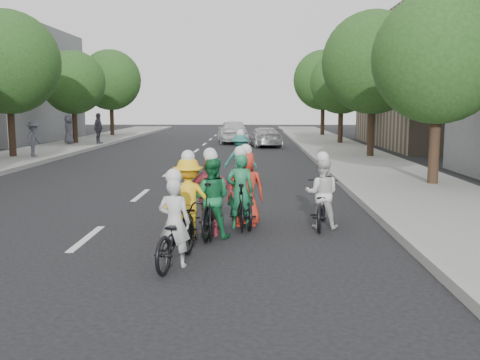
{
  "coord_description": "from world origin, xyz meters",
  "views": [
    {
      "loc": [
        3.23,
        -9.99,
        2.57
      ],
      "look_at": [
        2.94,
        1.12,
        1.0
      ],
      "focal_mm": 40.0,
      "sensor_mm": 36.0,
      "label": 1
    }
  ],
  "objects_px": {
    "cyclist_2": "(189,206)",
    "cyclist_6": "(321,200)",
    "cyclist_1": "(212,203)",
    "spectator_2": "(69,130)",
    "follow_car_lead": "(264,137)",
    "follow_car_trail": "(233,131)",
    "spectator_1": "(98,129)",
    "cyclist_3": "(211,203)",
    "cyclist_5": "(240,199)",
    "cyclist_0": "(175,232)",
    "cyclist_4": "(246,197)",
    "spectator_0": "(34,139)",
    "cyclist_7": "(240,163)"
  },
  "relations": [
    {
      "from": "cyclist_2",
      "to": "cyclist_6",
      "type": "relative_size",
      "value": 0.9
    },
    {
      "from": "cyclist_1",
      "to": "spectator_2",
      "type": "xyz_separation_m",
      "value": [
        -10.66,
        22.68,
        0.37
      ]
    },
    {
      "from": "cyclist_1",
      "to": "follow_car_lead",
      "type": "bearing_deg",
      "value": -87.18
    },
    {
      "from": "follow_car_trail",
      "to": "spectator_1",
      "type": "height_order",
      "value": "spectator_1"
    },
    {
      "from": "cyclist_1",
      "to": "follow_car_trail",
      "type": "relative_size",
      "value": 0.41
    },
    {
      "from": "cyclist_3",
      "to": "cyclist_5",
      "type": "distance_m",
      "value": 0.88
    },
    {
      "from": "cyclist_3",
      "to": "cyclist_5",
      "type": "xyz_separation_m",
      "value": [
        0.57,
        0.66,
        -0.05
      ]
    },
    {
      "from": "follow_car_lead",
      "to": "spectator_1",
      "type": "xyz_separation_m",
      "value": [
        -10.22,
        -0.32,
        0.52
      ]
    },
    {
      "from": "spectator_2",
      "to": "cyclist_1",
      "type": "bearing_deg",
      "value": -172.01
    },
    {
      "from": "cyclist_0",
      "to": "cyclist_3",
      "type": "height_order",
      "value": "cyclist_3"
    },
    {
      "from": "cyclist_0",
      "to": "cyclist_3",
      "type": "xyz_separation_m",
      "value": [
        0.41,
        1.99,
        0.11
      ]
    },
    {
      "from": "cyclist_2",
      "to": "cyclist_4",
      "type": "relative_size",
      "value": 0.95
    },
    {
      "from": "follow_car_trail",
      "to": "spectator_2",
      "type": "xyz_separation_m",
      "value": [
        -10.07,
        -3.15,
        0.24
      ]
    },
    {
      "from": "cyclist_6",
      "to": "spectator_0",
      "type": "height_order",
      "value": "spectator_0"
    },
    {
      "from": "cyclist_7",
      "to": "spectator_2",
      "type": "height_order",
      "value": "spectator_2"
    },
    {
      "from": "cyclist_2",
      "to": "spectator_2",
      "type": "xyz_separation_m",
      "value": [
        -10.23,
        22.82,
        0.39
      ]
    },
    {
      "from": "cyclist_1",
      "to": "cyclist_2",
      "type": "relative_size",
      "value": 1.11
    },
    {
      "from": "cyclist_3",
      "to": "cyclist_4",
      "type": "height_order",
      "value": "cyclist_4"
    },
    {
      "from": "spectator_2",
      "to": "spectator_1",
      "type": "bearing_deg",
      "value": -110.63
    },
    {
      "from": "cyclist_4",
      "to": "spectator_2",
      "type": "xyz_separation_m",
      "value": [
        -11.32,
        21.69,
        0.42
      ]
    },
    {
      "from": "cyclist_0",
      "to": "spectator_1",
      "type": "xyz_separation_m",
      "value": [
        -8.33,
        24.46,
        0.58
      ]
    },
    {
      "from": "cyclist_1",
      "to": "cyclist_4",
      "type": "height_order",
      "value": "cyclist_4"
    },
    {
      "from": "cyclist_1",
      "to": "spectator_0",
      "type": "distance_m",
      "value": 17.39
    },
    {
      "from": "cyclist_1",
      "to": "cyclist_2",
      "type": "xyz_separation_m",
      "value": [
        -0.43,
        -0.13,
        -0.02
      ]
    },
    {
      "from": "cyclist_1",
      "to": "spectator_1",
      "type": "relative_size",
      "value": 0.99
    },
    {
      "from": "cyclist_7",
      "to": "spectator_2",
      "type": "distance_m",
      "value": 19.24
    },
    {
      "from": "cyclist_6",
      "to": "spectator_2",
      "type": "relative_size",
      "value": 1.09
    },
    {
      "from": "cyclist_5",
      "to": "cyclist_6",
      "type": "distance_m",
      "value": 1.71
    },
    {
      "from": "follow_car_trail",
      "to": "cyclist_5",
      "type": "bearing_deg",
      "value": 85.86
    },
    {
      "from": "follow_car_lead",
      "to": "spectator_1",
      "type": "distance_m",
      "value": 10.23
    },
    {
      "from": "cyclist_1",
      "to": "spectator_0",
      "type": "bearing_deg",
      "value": -50.45
    },
    {
      "from": "cyclist_4",
      "to": "follow_car_trail",
      "type": "xyz_separation_m",
      "value": [
        -1.25,
        24.83,
        0.18
      ]
    },
    {
      "from": "cyclist_1",
      "to": "cyclist_7",
      "type": "height_order",
      "value": "cyclist_7"
    },
    {
      "from": "cyclist_5",
      "to": "cyclist_0",
      "type": "bearing_deg",
      "value": 64.84
    },
    {
      "from": "cyclist_2",
      "to": "follow_car_trail",
      "type": "relative_size",
      "value": 0.37
    },
    {
      "from": "cyclist_2",
      "to": "follow_car_lead",
      "type": "distance_m",
      "value": 23.1
    },
    {
      "from": "cyclist_3",
      "to": "cyclist_6",
      "type": "distance_m",
      "value": 2.41
    },
    {
      "from": "spectator_1",
      "to": "cyclist_5",
      "type": "bearing_deg",
      "value": -151.07
    },
    {
      "from": "cyclist_6",
      "to": "cyclist_1",
      "type": "bearing_deg",
      "value": 32.08
    },
    {
      "from": "cyclist_5",
      "to": "cyclist_1",
      "type": "bearing_deg",
      "value": 49.69
    },
    {
      "from": "follow_car_trail",
      "to": "follow_car_lead",
      "type": "bearing_deg",
      "value": 118.13
    },
    {
      "from": "cyclist_3",
      "to": "spectator_2",
      "type": "relative_size",
      "value": 1.05
    },
    {
      "from": "follow_car_trail",
      "to": "spectator_2",
      "type": "distance_m",
      "value": 10.55
    },
    {
      "from": "cyclist_4",
      "to": "follow_car_trail",
      "type": "height_order",
      "value": "cyclist_4"
    },
    {
      "from": "cyclist_3",
      "to": "spectator_1",
      "type": "height_order",
      "value": "spectator_1"
    },
    {
      "from": "cyclist_1",
      "to": "spectator_1",
      "type": "bearing_deg",
      "value": -62.34
    },
    {
      "from": "cyclist_2",
      "to": "cyclist_7",
      "type": "distance_m",
      "value": 7.12
    },
    {
      "from": "cyclist_3",
      "to": "spectator_2",
      "type": "xyz_separation_m",
      "value": [
        -10.64,
        22.58,
        0.38
      ]
    },
    {
      "from": "cyclist_2",
      "to": "cyclist_5",
      "type": "height_order",
      "value": "cyclist_5"
    },
    {
      "from": "cyclist_3",
      "to": "spectator_2",
      "type": "distance_m",
      "value": 24.97
    }
  ]
}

